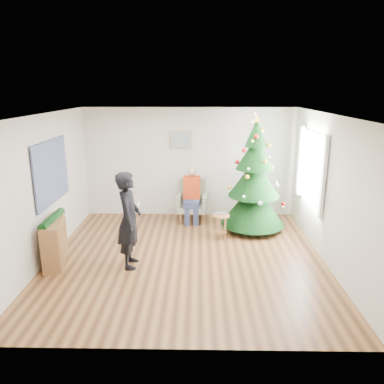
{
  "coord_description": "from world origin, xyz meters",
  "views": [
    {
      "loc": [
        0.23,
        -6.31,
        3.03
      ],
      "look_at": [
        0.1,
        0.6,
        1.1
      ],
      "focal_mm": 35.0,
      "sensor_mm": 36.0,
      "label": 1
    }
  ],
  "objects_px": {
    "christmas_tree": "(254,180)",
    "standing_man": "(129,220)",
    "stool": "(221,226)",
    "armchair": "(192,206)",
    "console": "(54,241)"
  },
  "relations": [
    {
      "from": "armchair",
      "to": "console",
      "type": "bearing_deg",
      "value": -133.59
    },
    {
      "from": "armchair",
      "to": "console",
      "type": "xyz_separation_m",
      "value": [
        -2.4,
        -2.27,
        0.05
      ]
    },
    {
      "from": "console",
      "to": "stool",
      "type": "bearing_deg",
      "value": 8.35
    },
    {
      "from": "christmas_tree",
      "to": "standing_man",
      "type": "xyz_separation_m",
      "value": [
        -2.38,
        -1.8,
        -0.28
      ]
    },
    {
      "from": "standing_man",
      "to": "console",
      "type": "bearing_deg",
      "value": 81.76
    },
    {
      "from": "christmas_tree",
      "to": "console",
      "type": "xyz_separation_m",
      "value": [
        -3.75,
        -1.71,
        -0.73
      ]
    },
    {
      "from": "standing_man",
      "to": "console",
      "type": "relative_size",
      "value": 1.7
    },
    {
      "from": "stool",
      "to": "standing_man",
      "type": "distance_m",
      "value": 2.14
    },
    {
      "from": "christmas_tree",
      "to": "console",
      "type": "bearing_deg",
      "value": -155.54
    },
    {
      "from": "christmas_tree",
      "to": "console",
      "type": "relative_size",
      "value": 2.5
    },
    {
      "from": "christmas_tree",
      "to": "standing_man",
      "type": "bearing_deg",
      "value": -142.83
    },
    {
      "from": "stool",
      "to": "console",
      "type": "bearing_deg",
      "value": -159.31
    },
    {
      "from": "armchair",
      "to": "standing_man",
      "type": "distance_m",
      "value": 2.63
    },
    {
      "from": "christmas_tree",
      "to": "armchair",
      "type": "xyz_separation_m",
      "value": [
        -1.35,
        0.56,
        -0.78
      ]
    },
    {
      "from": "stool",
      "to": "console",
      "type": "distance_m",
      "value": 3.23
    }
  ]
}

